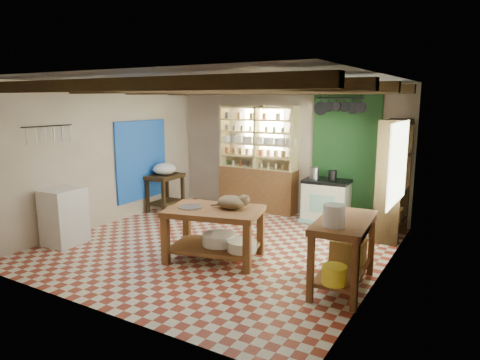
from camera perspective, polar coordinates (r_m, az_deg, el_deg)
The scene contains 30 objects.
floor at distance 6.98m, azimuth -2.75°, elevation -8.77°, with size 5.00×5.00×0.02m, color maroon.
ceiling at distance 6.59m, azimuth -2.96°, elevation 13.16°, with size 5.00×5.00×0.02m, color #444449.
wall_back at distance 8.84m, azimuth 6.13°, elevation 4.04°, with size 5.00×0.04×2.60m, color #B9A995.
wall_front at distance 4.81m, azimuth -19.48°, elevation -2.10°, with size 5.00×0.04×2.60m, color #B9A995.
wall_left at distance 8.29m, azimuth -17.45°, elevation 3.18°, with size 0.04×5.00×2.60m, color #B9A995.
wall_right at distance 5.70m, azimuth 18.64°, elevation -0.13°, with size 0.04×5.00×2.60m, color #B9A995.
ceiling_beams at distance 6.58m, azimuth -2.95°, elevation 12.12°, with size 5.00×3.80×0.15m, color #352512.
blue_wall_patch at distance 8.92m, azimuth -12.96°, elevation 2.60°, with size 0.04×1.40×1.60m, color blue.
green_wall_patch at distance 8.38m, azimuth 13.85°, elevation 3.08°, with size 1.30×0.04×2.30m, color #1C461E.
window_back at distance 9.00m, azimuth 3.22°, elevation 6.76°, with size 0.90×0.02×0.80m, color white.
window_right at distance 6.65m, azimuth 20.35°, elevation 2.13°, with size 0.02×1.30×1.20m, color white.
utensil_rail at distance 7.45m, azimuth -24.21°, elevation 5.65°, with size 0.06×0.90×0.28m, color black.
pot_rack at distance 7.91m, azimuth 13.25°, elevation 9.44°, with size 0.86×0.12×0.36m, color black.
shelving_unit at distance 8.93m, azimuth 2.39°, elevation 2.87°, with size 1.70×0.34×2.20m, color #D1B978.
tall_rack at distance 7.53m, azimuth 19.78°, elevation 0.00°, with size 0.40×0.86×2.00m, color #352512.
work_table at distance 6.31m, azimuth -3.44°, elevation -7.16°, with size 1.35×0.90×0.76m, color brown.
stove at distance 8.30m, azimuth 11.42°, elevation -2.77°, with size 0.85×0.57×0.83m, color beige.
prep_table at distance 9.14m, azimuth -9.92°, elevation -1.66°, with size 0.52×0.76×0.77m, color #352512.
white_cabinet at distance 7.50m, azimuth -22.40°, elevation -4.50°, with size 0.50×0.61×0.91m, color silver.
right_counter at distance 5.50m, azimuth 13.61°, elevation -9.54°, with size 0.61×1.23×0.88m, color brown.
cat at distance 6.15m, azimuth -1.14°, elevation -2.99°, with size 0.43×0.33×0.20m, color olive.
steel_tray at distance 6.28m, azimuth -6.64°, elevation -3.58°, with size 0.35×0.35×0.02m, color #9A99A1.
basin_large at distance 6.37m, azimuth -2.85°, elevation -7.88°, with size 0.49×0.49×0.17m, color silver.
basin_small at distance 6.12m, azimuth 0.26°, elevation -8.76°, with size 0.42×0.42×0.15m, color silver.
kettle_left at distance 8.26m, azimuth 9.89°, elevation 0.93°, with size 0.19×0.19×0.22m, color #9A99A1.
kettle_right at distance 8.17m, azimuth 12.22°, elevation 0.63°, with size 0.15×0.15×0.19m, color black.
enamel_bowl at distance 9.05m, azimuth -10.02°, elevation 1.47°, with size 0.49×0.49×0.24m, color silver.
white_bucket at distance 5.01m, azimuth 12.47°, elevation -4.67°, with size 0.26×0.26×0.26m, color silver.
wicker_basket at distance 5.80m, azimuth 14.23°, elevation -9.12°, with size 0.42×0.34×0.30m, color #AB8845.
yellow_tub at distance 5.13m, azimuth 12.46°, elevation -12.23°, with size 0.29×0.29×0.21m, color yellow.
Camera 1 is at (3.63, -5.49, 2.32)m, focal length 32.00 mm.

